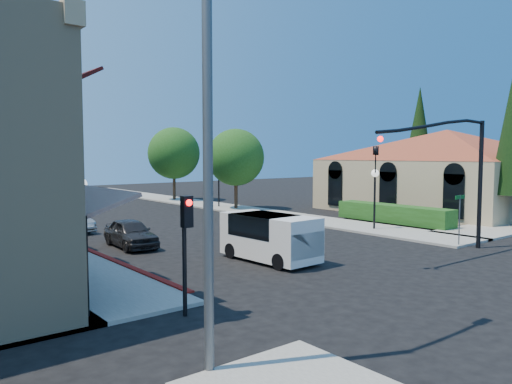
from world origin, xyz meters
TOP-DOWN VIEW (x-y plane):
  - ground at (0.00, 0.00)m, footprint 120.00×120.00m
  - sidewalk_right at (8.75, 27.00)m, footprint 3.50×50.00m
  - curb_red_strip at (-6.90, 8.00)m, footprint 0.25×10.00m
  - mission_building at (21.99, 11.50)m, footprint 30.12×30.12m
  - hedge at (11.70, 9.00)m, footprint 1.40×8.00m
  - conifer_far at (28.00, 18.00)m, footprint 3.20×3.20m
  - street_tree_a at (8.80, 22.00)m, footprint 4.56×4.56m
  - street_tree_b at (8.80, 32.00)m, footprint 4.94×4.94m
  - signal_mast_arm at (5.86, 1.50)m, footprint 8.01×0.39m
  - secondary_signal at (-8.00, 1.41)m, footprint 0.28×0.42m
  - cobra_streetlight at (-9.15, -2.00)m, footprint 3.60×0.25m
  - street_name_sign at (7.50, 2.20)m, footprint 0.80×0.06m
  - lamppost_left_near at (-8.50, 8.00)m, footprint 0.44×0.44m
  - lamppost_right_near at (8.50, 8.00)m, footprint 0.44×0.44m
  - lamppost_right_far at (8.50, 24.00)m, footprint 0.44×0.44m
  - white_van at (-1.61, 5.42)m, footprint 2.09×4.44m
  - parked_car_a at (-4.80, 12.00)m, footprint 1.85×4.08m
  - parked_car_b at (-5.57, 18.45)m, footprint 1.85×3.97m
  - parked_car_c at (-6.20, 20.34)m, footprint 1.70×3.87m
  - parked_car_d at (-6.20, 29.42)m, footprint 2.28×4.19m

SIDE VIEW (x-z plane):
  - ground at x=0.00m, z-range 0.00..0.00m
  - curb_red_strip at x=-6.90m, z-range -0.03..0.03m
  - hedge at x=11.70m, z-range -0.55..0.55m
  - sidewalk_right at x=8.75m, z-range 0.00..0.12m
  - parked_car_c at x=-6.20m, z-range 0.00..1.11m
  - parked_car_d at x=-6.20m, z-range 0.00..1.12m
  - parked_car_b at x=-5.57m, z-range 0.00..1.26m
  - parked_car_a at x=-4.80m, z-range 0.00..1.36m
  - white_van at x=-1.61m, z-range 0.15..2.08m
  - street_name_sign at x=7.50m, z-range 0.45..2.95m
  - secondary_signal at x=-8.00m, z-range 0.66..3.98m
  - lamppost_left_near at x=-8.50m, z-range 0.95..4.52m
  - lamppost_right_near at x=8.50m, z-range 0.95..4.52m
  - lamppost_right_far at x=8.50m, z-range 0.95..4.52m
  - mission_building at x=21.99m, z-range 0.55..6.95m
  - signal_mast_arm at x=5.86m, z-range 1.09..7.09m
  - street_tree_a at x=8.80m, z-range 0.95..7.43m
  - street_tree_b at x=8.80m, z-range 1.03..8.05m
  - cobra_streetlight at x=-9.15m, z-range 0.61..9.92m
  - conifer_far at x=28.00m, z-range 0.86..11.86m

